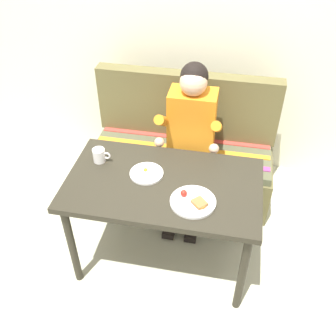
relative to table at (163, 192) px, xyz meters
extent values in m
plane|color=#B6B69B|center=(0.00, 0.00, -0.65)|extent=(8.00, 8.00, 0.00)
cube|color=beige|center=(0.00, 1.27, 0.65)|extent=(4.40, 0.10, 2.60)
cube|color=#2A261C|center=(0.00, 0.00, 0.06)|extent=(1.20, 0.70, 0.04)
cylinder|color=#2A261C|center=(-0.54, -0.29, -0.30)|extent=(0.05, 0.05, 0.69)
cylinder|color=#2A261C|center=(0.54, -0.29, -0.30)|extent=(0.05, 0.05, 0.69)
cylinder|color=#2A261C|center=(-0.54, 0.29, -0.30)|extent=(0.05, 0.05, 0.69)
cylinder|color=#2A261C|center=(0.54, 0.29, -0.30)|extent=(0.05, 0.05, 0.69)
cube|color=brown|center=(0.00, 0.72, -0.45)|extent=(1.44, 0.56, 0.40)
cube|color=#50523A|center=(0.00, 0.72, -0.22)|extent=(1.40, 0.52, 0.06)
cube|color=brown|center=(0.00, 0.94, 0.08)|extent=(1.44, 0.12, 0.54)
cube|color=#93387A|center=(0.00, 0.58, -0.18)|extent=(1.38, 0.05, 0.01)
cube|color=orange|center=(0.00, 0.72, -0.18)|extent=(1.38, 0.05, 0.01)
cube|color=#C63D33|center=(0.00, 0.86, -0.18)|extent=(1.38, 0.05, 0.01)
cube|color=orange|center=(0.08, 0.66, 0.11)|extent=(0.34, 0.22, 0.48)
sphere|color=#DBAD89|center=(0.08, 0.64, 0.44)|extent=(0.19, 0.19, 0.19)
sphere|color=black|center=(0.08, 0.67, 0.47)|extent=(0.19, 0.19, 0.19)
cylinder|color=orange|center=(-0.11, 0.52, 0.18)|extent=(0.07, 0.29, 0.23)
cylinder|color=orange|center=(0.27, 0.52, 0.18)|extent=(0.07, 0.29, 0.23)
sphere|color=#DBAD89|center=(-0.11, 0.40, 0.08)|extent=(0.07, 0.07, 0.07)
sphere|color=#DBAD89|center=(0.27, 0.40, 0.08)|extent=(0.07, 0.07, 0.07)
cylinder|color=#232333|center=(-0.01, 0.49, -0.13)|extent=(0.09, 0.34, 0.09)
cylinder|color=#232333|center=(-0.01, 0.32, -0.39)|extent=(0.08, 0.08, 0.52)
cube|color=black|center=(-0.01, 0.26, -0.62)|extent=(0.09, 0.20, 0.05)
cylinder|color=#232333|center=(0.16, 0.49, -0.13)|extent=(0.09, 0.34, 0.09)
cylinder|color=#232333|center=(0.16, 0.32, -0.39)|extent=(0.08, 0.08, 0.52)
cube|color=black|center=(0.16, 0.26, -0.62)|extent=(0.09, 0.20, 0.05)
cylinder|color=white|center=(0.20, -0.14, 0.09)|extent=(0.27, 0.27, 0.02)
cube|color=olive|center=(0.24, -0.16, 0.11)|extent=(0.10, 0.10, 0.02)
sphere|color=red|center=(0.14, -0.11, 0.12)|extent=(0.04, 0.04, 0.04)
ellipsoid|color=#CC6623|center=(0.25, -0.18, 0.11)|extent=(0.06, 0.05, 0.02)
cylinder|color=white|center=(-0.12, 0.05, 0.09)|extent=(0.21, 0.21, 0.01)
ellipsoid|color=white|center=(-0.12, 0.05, 0.10)|extent=(0.09, 0.08, 0.01)
sphere|color=yellow|center=(-0.12, 0.06, 0.11)|extent=(0.03, 0.03, 0.03)
cylinder|color=white|center=(-0.45, 0.13, 0.13)|extent=(0.08, 0.08, 0.09)
cylinder|color=brown|center=(-0.45, 0.13, 0.17)|extent=(0.07, 0.07, 0.01)
torus|color=white|center=(-0.40, 0.13, 0.13)|extent=(0.05, 0.01, 0.05)
camera|label=1|loc=(0.37, -1.72, 1.66)|focal=41.39mm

